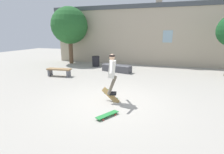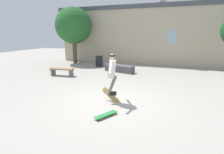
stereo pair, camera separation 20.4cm
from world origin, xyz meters
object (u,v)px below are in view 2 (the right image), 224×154
object	(u,v)px
skateboard_flipping	(111,96)
skateboard_resting	(106,115)
park_bench	(62,70)
skate_ledge	(119,68)
trash_bin	(99,61)
tree_left	(73,26)
skater	(112,71)

from	to	relation	value
skateboard_flipping	skateboard_resting	world-z (taller)	skateboard_flipping
park_bench	skate_ledge	world-z (taller)	same
trash_bin	skate_ledge	bearing A→B (deg)	-34.09
tree_left	trash_bin	distance (m)	3.79
skater	skateboard_flipping	bearing A→B (deg)	121.75
skate_ledge	park_bench	bearing A→B (deg)	-127.05
skate_ledge	skateboard_resting	distance (m)	6.53
skate_ledge	skateboard_resting	size ratio (longest dim) A/B	2.67
tree_left	skateboard_flipping	bearing A→B (deg)	-50.84
park_bench	skateboard_resting	distance (m)	6.06
skateboard_flipping	park_bench	bearing A→B (deg)	160.12
tree_left	skate_ledge	bearing A→B (deg)	-24.74
tree_left	trash_bin	size ratio (longest dim) A/B	5.72
tree_left	skater	bearing A→B (deg)	-50.76
skateboard_flipping	skateboard_resting	distance (m)	1.30
tree_left	skate_ledge	size ratio (longest dim) A/B	2.20
tree_left	trash_bin	xyz separation A→B (m)	(2.58, -0.74, -2.68)
skater	skate_ledge	bearing A→B (deg)	90.19
trash_bin	skater	distance (m)	7.44
skateboard_flipping	skateboard_resting	size ratio (longest dim) A/B	0.97
park_bench	trash_bin	world-z (taller)	trash_bin
trash_bin	park_bench	bearing A→B (deg)	-102.79
tree_left	park_bench	size ratio (longest dim) A/B	3.13
skate_ledge	skateboard_flipping	world-z (taller)	skateboard_flipping
tree_left	trash_bin	world-z (taller)	tree_left
park_bench	skate_ledge	size ratio (longest dim) A/B	0.70
skateboard_resting	skateboard_flipping	bearing A→B (deg)	-137.02
tree_left	skater	world-z (taller)	tree_left
skateboard_flipping	skateboard_resting	bearing A→B (deg)	-61.90
tree_left	skateboard_flipping	xyz separation A→B (m)	(5.89, -7.24, -2.89)
trash_bin	skateboard_flipping	size ratio (longest dim) A/B	1.06
skater	skateboard_resting	size ratio (longest dim) A/B	1.89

